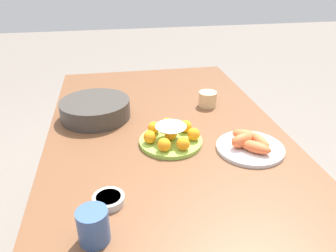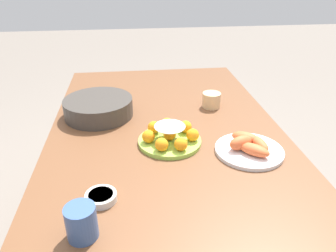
{
  "view_description": "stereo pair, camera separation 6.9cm",
  "coord_description": "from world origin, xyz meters",
  "px_view_note": "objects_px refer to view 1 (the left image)",
  "views": [
    {
      "loc": [
        -1.19,
        0.2,
        1.42
      ],
      "look_at": [
        -0.07,
        -0.0,
        0.81
      ],
      "focal_mm": 35.0,
      "sensor_mm": 36.0,
      "label": 1
    },
    {
      "loc": [
        -1.2,
        0.13,
        1.42
      ],
      "look_at": [
        -0.07,
        -0.0,
        0.81
      ],
      "focal_mm": 35.0,
      "sensor_mm": 36.0,
      "label": 2
    }
  ],
  "objects_px": {
    "cup_near": "(208,99)",
    "sauce_bowl": "(109,199)",
    "dining_table": "(165,146)",
    "cup_far": "(93,226)",
    "serving_bowl": "(95,109)",
    "cake_plate": "(171,136)",
    "seafood_platter": "(250,144)"
  },
  "relations": [
    {
      "from": "sauce_bowl",
      "to": "seafood_platter",
      "type": "relative_size",
      "value": 0.38
    },
    {
      "from": "cup_near",
      "to": "serving_bowl",
      "type": "bearing_deg",
      "value": 93.77
    },
    {
      "from": "cup_near",
      "to": "cup_far",
      "type": "relative_size",
      "value": 0.92
    },
    {
      "from": "sauce_bowl",
      "to": "seafood_platter",
      "type": "distance_m",
      "value": 0.56
    },
    {
      "from": "cup_near",
      "to": "seafood_platter",
      "type": "bearing_deg",
      "value": -173.99
    },
    {
      "from": "cup_near",
      "to": "sauce_bowl",
      "type": "bearing_deg",
      "value": 142.2
    },
    {
      "from": "serving_bowl",
      "to": "cup_far",
      "type": "bearing_deg",
      "value": -179.44
    },
    {
      "from": "cup_near",
      "to": "cup_far",
      "type": "bearing_deg",
      "value": 145.55
    },
    {
      "from": "sauce_bowl",
      "to": "seafood_platter",
      "type": "bearing_deg",
      "value": -68.38
    },
    {
      "from": "cake_plate",
      "to": "cup_far",
      "type": "relative_size",
      "value": 2.59
    },
    {
      "from": "cup_near",
      "to": "cup_far",
      "type": "height_order",
      "value": "cup_far"
    },
    {
      "from": "dining_table",
      "to": "cup_near",
      "type": "xyz_separation_m",
      "value": [
        0.18,
        -0.24,
        0.13
      ]
    },
    {
      "from": "cake_plate",
      "to": "seafood_platter",
      "type": "bearing_deg",
      "value": -109.33
    },
    {
      "from": "dining_table",
      "to": "cup_far",
      "type": "distance_m",
      "value": 0.65
    },
    {
      "from": "sauce_bowl",
      "to": "cup_near",
      "type": "bearing_deg",
      "value": -37.8
    },
    {
      "from": "cake_plate",
      "to": "sauce_bowl",
      "type": "bearing_deg",
      "value": 141.38
    },
    {
      "from": "cake_plate",
      "to": "serving_bowl",
      "type": "distance_m",
      "value": 0.4
    },
    {
      "from": "sauce_bowl",
      "to": "cup_far",
      "type": "relative_size",
      "value": 1.01
    },
    {
      "from": "cup_near",
      "to": "dining_table",
      "type": "bearing_deg",
      "value": 127.42
    },
    {
      "from": "cake_plate",
      "to": "cup_near",
      "type": "relative_size",
      "value": 2.82
    },
    {
      "from": "dining_table",
      "to": "cup_far",
      "type": "bearing_deg",
      "value": 153.97
    },
    {
      "from": "seafood_platter",
      "to": "cup_near",
      "type": "distance_m",
      "value": 0.41
    },
    {
      "from": "cake_plate",
      "to": "cup_near",
      "type": "bearing_deg",
      "value": -36.98
    },
    {
      "from": "serving_bowl",
      "to": "cup_near",
      "type": "bearing_deg",
      "value": -86.23
    },
    {
      "from": "dining_table",
      "to": "sauce_bowl",
      "type": "height_order",
      "value": "sauce_bowl"
    },
    {
      "from": "sauce_bowl",
      "to": "seafood_platter",
      "type": "xyz_separation_m",
      "value": [
        0.21,
        -0.52,
        0.01
      ]
    },
    {
      "from": "cup_near",
      "to": "cup_far",
      "type": "distance_m",
      "value": 0.91
    },
    {
      "from": "sauce_bowl",
      "to": "cake_plate",
      "type": "bearing_deg",
      "value": -38.62
    },
    {
      "from": "cake_plate",
      "to": "cup_far",
      "type": "height_order",
      "value": "cup_far"
    },
    {
      "from": "cake_plate",
      "to": "cup_far",
      "type": "distance_m",
      "value": 0.52
    },
    {
      "from": "cake_plate",
      "to": "sauce_bowl",
      "type": "height_order",
      "value": "cake_plate"
    },
    {
      "from": "seafood_platter",
      "to": "cup_near",
      "type": "height_order",
      "value": "cup_near"
    }
  ]
}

